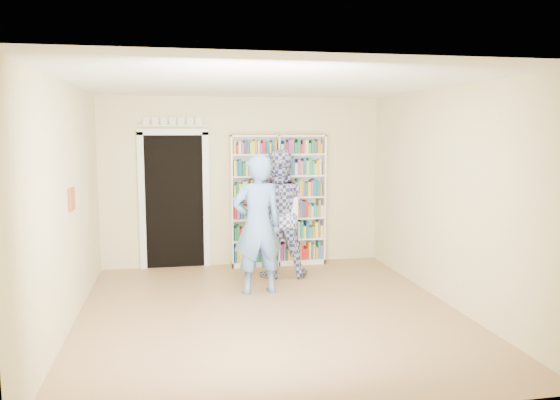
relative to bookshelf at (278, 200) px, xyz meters
name	(u,v)px	position (x,y,z in m)	size (l,w,h in m)	color
floor	(270,313)	(-0.54, -2.34, -1.06)	(5.00, 5.00, 0.00)	#A17D4E
ceiling	(270,83)	(-0.54, -2.34, 1.64)	(5.00, 5.00, 0.00)	white
wall_back	(243,182)	(-0.54, 0.16, 0.29)	(4.50, 4.50, 0.00)	beige
wall_left	(67,206)	(-2.79, -2.34, 0.29)	(5.00, 5.00, 0.00)	beige
wall_right	(448,197)	(1.71, -2.34, 0.29)	(5.00, 5.00, 0.00)	beige
bookshelf	(278,200)	(0.00, 0.00, 0.00)	(1.53, 0.29, 2.10)	white
doorway	(174,194)	(-1.64, 0.13, 0.12)	(1.10, 0.08, 2.43)	black
wall_art	(72,199)	(-2.77, -2.14, 0.34)	(0.03, 0.25, 0.25)	brown
man_blue	(258,225)	(-0.56, -1.51, -0.13)	(0.68, 0.44, 1.86)	#5B88CB
man_plaid	(277,214)	(-0.15, -0.72, -0.11)	(0.92, 0.72, 1.89)	navy
paper_sheet	(291,208)	(0.01, -0.93, 0.00)	(0.22, 0.01, 0.31)	white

